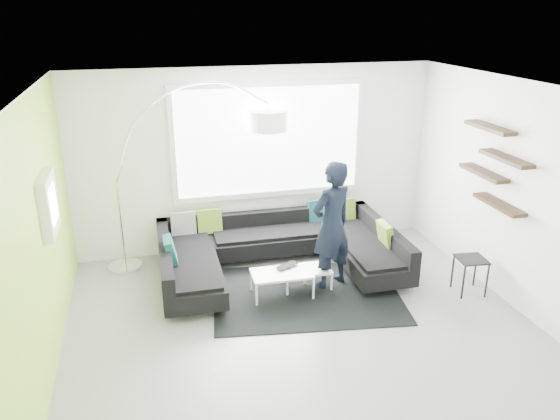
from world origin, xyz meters
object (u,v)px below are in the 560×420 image
at_px(coffee_table, 294,280).
at_px(arc_lamp, 116,182).
at_px(side_table, 469,275).
at_px(person, 332,225).
at_px(sectional_sofa, 279,253).
at_px(laptop, 289,267).

height_order(coffee_table, arc_lamp, arc_lamp).
relative_size(side_table, person, 0.28).
distance_m(side_table, person, 1.95).
bearing_deg(sectional_sofa, coffee_table, -82.97).
distance_m(coffee_table, arc_lamp, 2.80).
bearing_deg(arc_lamp, coffee_table, -26.13).
relative_size(sectional_sofa, arc_lamp, 1.26).
xyz_separation_m(sectional_sofa, arc_lamp, (-2.14, 0.72, 1.01)).
height_order(sectional_sofa, coffee_table, sectional_sofa).
height_order(sectional_sofa, arc_lamp, arc_lamp).
bearing_deg(arc_lamp, person, -19.94).
height_order(arc_lamp, laptop, arc_lamp).
bearing_deg(laptop, side_table, -42.20).
bearing_deg(side_table, sectional_sofa, 153.17).
distance_m(coffee_table, laptop, 0.19).
relative_size(arc_lamp, person, 1.51).
bearing_deg(person, sectional_sofa, -63.53).
distance_m(sectional_sofa, arc_lamp, 2.47).
xyz_separation_m(coffee_table, arc_lamp, (-2.20, 1.28, 1.16)).
height_order(coffee_table, person, person).
bearing_deg(laptop, sectional_sofa, 63.43).
distance_m(sectional_sofa, person, 0.95).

